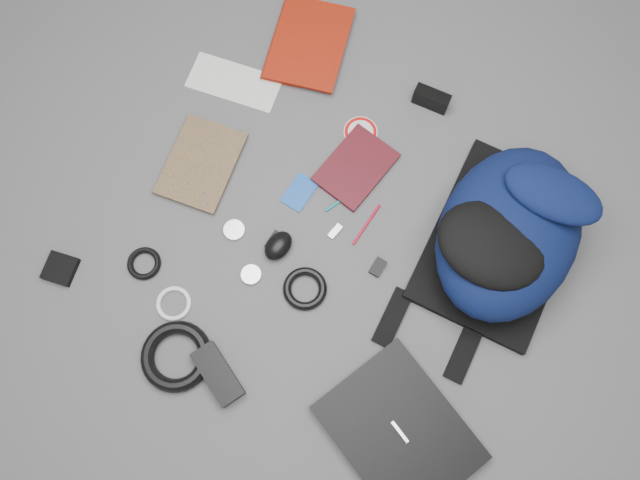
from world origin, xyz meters
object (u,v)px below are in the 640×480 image
Objects in this scene: textbook_red at (273,36)px; mouse at (278,246)px; compact_camera at (431,99)px; pouch at (60,269)px; laptop at (399,432)px; comic_book at (171,153)px; power_brick at (218,374)px; dvd_case at (356,167)px; backpack at (509,232)px.

mouse is (0.41, -0.46, 0.01)m from textbook_red.
mouse is (-0.06, -0.57, -0.01)m from compact_camera.
pouch is at bearing -113.62° from textbook_red.
laptop is 1.43× the size of comic_book.
mouse is 0.35m from power_brick.
comic_book is 0.49m from dvd_case.
backpack is 0.43m from dvd_case.
backpack reaches higher than dvd_case.
laptop is at bearing -93.81° from backpack.
power_brick is (0.09, -0.33, -0.00)m from mouse.
backpack is at bearing 3.89° from comic_book.
pouch reaches higher than dvd_case.
compact_camera reaches higher than mouse.
comic_book is 3.21× the size of pouch.
textbook_red is 0.48m from compact_camera.
comic_book is 0.41m from pouch.
textbook_red is 0.85m from pouch.
power_brick reaches higher than textbook_red.
pouch is (-0.39, -0.39, -0.01)m from mouse.
compact_camera reaches higher than dvd_case.
power_brick reaches higher than dvd_case.
comic_book is at bearing 160.39° from power_brick.
compact_camera reaches higher than textbook_red.
mouse reaches higher than pouch.
comic_book is 1.18× the size of dvd_case.
laptop is at bearing -30.41° from comic_book.
power_brick is at bearing -83.51° from dvd_case.
comic_book is at bearing -169.82° from backpack.
dvd_case is (0.41, 0.28, -0.00)m from comic_book.
backpack reaches higher than compact_camera.
dvd_case is at bearing 113.26° from power_brick.
power_brick reaches higher than laptop.
pouch is at bearing -121.03° from dvd_case.
pouch is (-0.48, -0.06, -0.01)m from power_brick.
backpack is 1.49× the size of laptop.
backpack is 0.54m from laptop.
textbook_red is 2.81× the size of compact_camera.
laptop is at bearing 38.47° from power_brick.
compact_camera is 1.17× the size of mouse.
laptop is 0.45m from power_brick.
backpack is 0.44m from compact_camera.
pouch is at bearing -152.42° from laptop.
compact_camera is (0.04, 0.28, 0.02)m from dvd_case.
pouch is (-0.41, -0.69, 0.00)m from dvd_case.
dvd_case is 0.64m from power_brick.
power_brick is 1.99× the size of pouch.
dvd_case is at bearing 59.17° from pouch.
compact_camera is at bearing 108.71° from power_brick.
backpack is 0.57m from mouse.
mouse is 0.55m from pouch.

